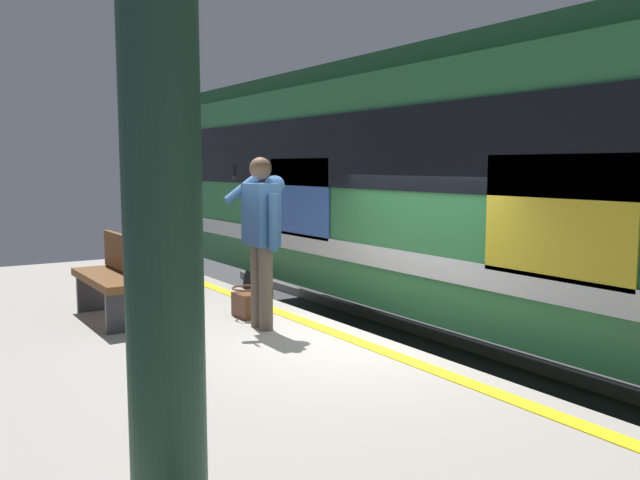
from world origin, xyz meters
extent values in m
plane|color=#3D3D3F|center=(0.00, 0.00, 0.00)|extent=(24.39, 24.39, 0.00)
cube|color=#9E998E|center=(0.00, 1.94, 0.48)|extent=(13.08, 3.88, 0.96)
cube|color=yellow|center=(0.00, 0.30, 0.97)|extent=(12.82, 0.16, 0.01)
cube|color=slate|center=(0.00, -1.41, 0.08)|extent=(17.00, 0.08, 0.16)
cube|color=slate|center=(0.00, -2.85, 0.08)|extent=(17.00, 0.08, 0.16)
cube|color=#2D723F|center=(0.40, -2.13, 2.31)|extent=(11.84, 2.71, 2.72)
cube|color=#1B4426|center=(0.40, -2.13, 3.79)|extent=(11.61, 2.50, 0.24)
cube|color=black|center=(0.40, -0.76, 2.78)|extent=(11.25, 0.03, 0.90)
cube|color=silver|center=(0.40, -0.76, 1.56)|extent=(11.25, 0.03, 0.24)
cube|color=gold|center=(-1.68, -0.75, 2.17)|extent=(1.50, 0.02, 1.06)
cube|color=#3359B2|center=(2.47, -0.75, 2.17)|extent=(1.50, 0.02, 1.06)
cylinder|color=black|center=(4.25, -1.04, 0.58)|extent=(0.84, 0.12, 0.84)
cylinder|color=black|center=(4.25, -3.21, 0.58)|extent=(0.84, 0.12, 0.84)
cylinder|color=brown|center=(0.52, 0.80, 1.39)|extent=(0.14, 0.14, 0.85)
cylinder|color=brown|center=(0.70, 0.80, 1.39)|extent=(0.14, 0.14, 0.85)
cube|color=#2D517F|center=(0.61, 0.80, 2.12)|extent=(0.40, 0.24, 0.62)
sphere|color=#2D517F|center=(0.61, 0.64, 2.41)|extent=(0.20, 0.20, 0.20)
sphere|color=#997051|center=(0.61, 0.80, 2.58)|extent=(0.22, 0.22, 0.22)
cylinder|color=#2D517F|center=(0.36, 0.80, 2.06)|extent=(0.09, 0.09, 0.56)
cylinder|color=#2D517F|center=(0.84, 0.88, 2.38)|extent=(0.09, 0.42, 0.33)
cube|color=black|center=(0.84, 0.98, 2.54)|extent=(0.07, 0.02, 0.15)
cube|color=#59331E|center=(1.14, 0.72, 1.09)|extent=(0.34, 0.20, 0.26)
torus|color=#59331E|center=(1.14, 0.72, 1.28)|extent=(0.31, 0.31, 0.02)
cylinder|color=#1E3F2D|center=(-2.28, 2.84, 2.96)|extent=(0.37, 0.37, 4.00)
cube|color=brown|center=(1.79, 2.01, 1.41)|extent=(1.47, 0.44, 0.08)
cube|color=brown|center=(1.79, 1.82, 1.66)|extent=(1.47, 0.06, 0.40)
cube|color=#333338|center=(1.21, 2.01, 1.19)|extent=(0.06, 0.40, 0.45)
cube|color=#333338|center=(2.38, 2.01, 1.19)|extent=(0.06, 0.40, 0.45)
camera|label=1|loc=(-5.22, 3.89, 2.61)|focal=37.13mm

